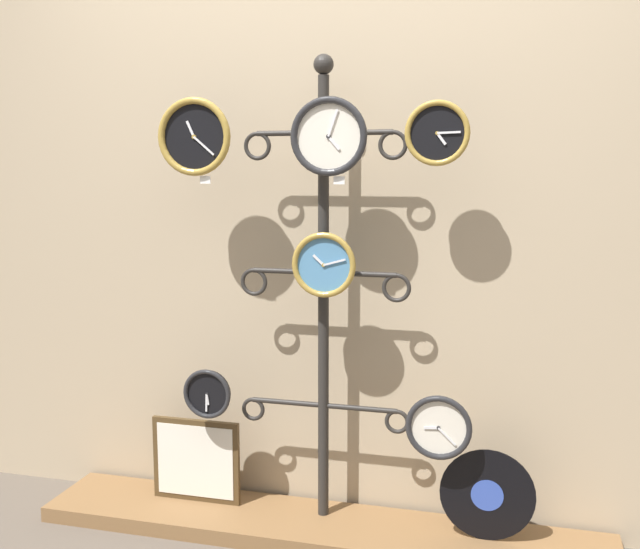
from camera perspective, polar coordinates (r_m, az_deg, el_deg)
The scene contains 13 objects.
shop_wall at distance 2.91m, azimuth 1.07°, elevation 8.14°, with size 4.40×0.04×2.80m.
low_shelf at distance 3.03m, azimuth -0.05°, elevation -18.75°, with size 2.20×0.36×0.06m.
display_stand at distance 2.87m, azimuth 0.26°, elevation -7.91°, with size 0.66×0.40×1.80m.
clock_top_left at distance 2.80m, azimuth -9.53°, elevation 10.31°, with size 0.28×0.04×0.28m.
clock_top_center at distance 2.66m, azimuth 0.68°, elevation 10.47°, with size 0.28×0.04×0.28m.
clock_top_right at distance 2.60m, azimuth 8.93°, elevation 10.59°, with size 0.22×0.04×0.22m.
clock_middle_center at distance 2.69m, azimuth 0.31°, elevation 0.74°, with size 0.24×0.04×0.24m.
clock_bottom_left at distance 2.94m, azimuth -8.56°, elevation -8.96°, with size 0.19×0.04×0.19m.
clock_bottom_right at distance 2.73m, azimuth 9.03°, elevation -11.42°, with size 0.24×0.04×0.24m.
vinyl_record at distance 2.87m, azimuth 12.62°, elevation -16.08°, with size 0.34×0.01×0.34m.
picture_frame at distance 3.15m, azimuth -9.43°, elevation -13.79°, with size 0.37×0.02×0.34m.
price_tag_upper at distance 2.78m, azimuth -8.73°, elevation 7.14°, with size 0.04×0.00×0.03m.
price_tag_mid at distance 2.65m, azimuth 1.47°, elevation 7.19°, with size 0.04×0.00×0.03m.
Camera 1 is at (0.70, -2.26, 1.40)m, focal length 42.00 mm.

